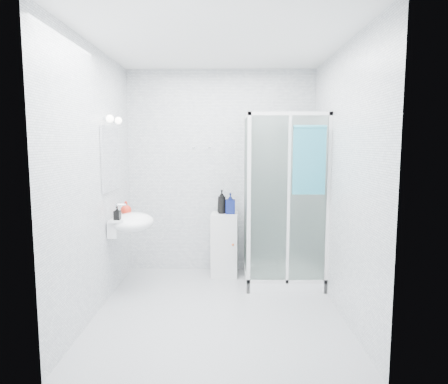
{
  "coord_description": "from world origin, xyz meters",
  "views": [
    {
      "loc": [
        0.1,
        -3.88,
        1.66
      ],
      "look_at": [
        0.05,
        0.35,
        1.15
      ],
      "focal_mm": 32.0,
      "sensor_mm": 36.0,
      "label": 1
    }
  ],
  "objects_px": {
    "soap_dispenser_orange": "(126,208)",
    "shampoo_bottle_a": "(222,202)",
    "hand_towel": "(309,158)",
    "storage_cabinet": "(224,244)",
    "shampoo_bottle_b": "(230,203)",
    "shower_enclosure": "(276,246)",
    "soap_dispenser_black": "(117,213)",
    "wall_basin": "(131,222)"
  },
  "relations": [
    {
      "from": "soap_dispenser_orange",
      "to": "soap_dispenser_black",
      "type": "distance_m",
      "value": 0.3
    },
    {
      "from": "wall_basin",
      "to": "shower_enclosure",
      "type": "bearing_deg",
      "value": 10.81
    },
    {
      "from": "storage_cabinet",
      "to": "soap_dispenser_black",
      "type": "relative_size",
      "value": 5.53
    },
    {
      "from": "hand_towel",
      "to": "shampoo_bottle_a",
      "type": "xyz_separation_m",
      "value": [
        -0.94,
        0.69,
        -0.56
      ]
    },
    {
      "from": "shower_enclosure",
      "to": "storage_cabinet",
      "type": "height_order",
      "value": "shower_enclosure"
    },
    {
      "from": "soap_dispenser_orange",
      "to": "soap_dispenser_black",
      "type": "height_order",
      "value": "soap_dispenser_orange"
    },
    {
      "from": "shower_enclosure",
      "to": "soap_dispenser_orange",
      "type": "distance_m",
      "value": 1.81
    },
    {
      "from": "storage_cabinet",
      "to": "shampoo_bottle_b",
      "type": "relative_size",
      "value": 3.07
    },
    {
      "from": "shampoo_bottle_b",
      "to": "storage_cabinet",
      "type": "bearing_deg",
      "value": 174.89
    },
    {
      "from": "storage_cabinet",
      "to": "hand_towel",
      "type": "xyz_separation_m",
      "value": [
        0.91,
        -0.68,
        1.11
      ]
    },
    {
      "from": "shower_enclosure",
      "to": "soap_dispenser_orange",
      "type": "relative_size",
      "value": 12.78
    },
    {
      "from": "storage_cabinet",
      "to": "shampoo_bottle_b",
      "type": "bearing_deg",
      "value": -2.43
    },
    {
      "from": "soap_dispenser_orange",
      "to": "shampoo_bottle_a",
      "type": "bearing_deg",
      "value": 24.68
    },
    {
      "from": "storage_cabinet",
      "to": "soap_dispenser_orange",
      "type": "bearing_deg",
      "value": -153.81
    },
    {
      "from": "hand_towel",
      "to": "soap_dispenser_black",
      "type": "distance_m",
      "value": 2.11
    },
    {
      "from": "shower_enclosure",
      "to": "shampoo_bottle_b",
      "type": "height_order",
      "value": "shower_enclosure"
    },
    {
      "from": "shower_enclosure",
      "to": "wall_basin",
      "type": "relative_size",
      "value": 3.57
    },
    {
      "from": "hand_towel",
      "to": "soap_dispenser_black",
      "type": "xyz_separation_m",
      "value": [
        -2.03,
        -0.1,
        -0.57
      ]
    },
    {
      "from": "shower_enclosure",
      "to": "shampoo_bottle_a",
      "type": "distance_m",
      "value": 0.87
    },
    {
      "from": "soap_dispenser_black",
      "to": "soap_dispenser_orange",
      "type": "bearing_deg",
      "value": 87.01
    },
    {
      "from": "shower_enclosure",
      "to": "shampoo_bottle_a",
      "type": "xyz_separation_m",
      "value": [
        -0.65,
        0.29,
        0.5
      ]
    },
    {
      "from": "wall_basin",
      "to": "shampoo_bottle_b",
      "type": "xyz_separation_m",
      "value": [
        1.11,
        0.59,
        0.13
      ]
    },
    {
      "from": "storage_cabinet",
      "to": "soap_dispenser_orange",
      "type": "distance_m",
      "value": 1.33
    },
    {
      "from": "shower_enclosure",
      "to": "shampoo_bottle_b",
      "type": "relative_size",
      "value": 7.71
    },
    {
      "from": "storage_cabinet",
      "to": "wall_basin",
      "type": "bearing_deg",
      "value": -147.39
    },
    {
      "from": "hand_towel",
      "to": "shampoo_bottle_b",
      "type": "height_order",
      "value": "hand_towel"
    },
    {
      "from": "wall_basin",
      "to": "shampoo_bottle_a",
      "type": "xyz_separation_m",
      "value": [
        1.0,
        0.61,
        0.15
      ]
    },
    {
      "from": "shampoo_bottle_b",
      "to": "soap_dispenser_black",
      "type": "bearing_deg",
      "value": -147.06
    },
    {
      "from": "hand_towel",
      "to": "soap_dispenser_orange",
      "type": "relative_size",
      "value": 4.69
    },
    {
      "from": "storage_cabinet",
      "to": "soap_dispenser_black",
      "type": "xyz_separation_m",
      "value": [
        -1.13,
        -0.78,
        0.54
      ]
    },
    {
      "from": "shampoo_bottle_a",
      "to": "hand_towel",
      "type": "bearing_deg",
      "value": -36.39
    },
    {
      "from": "storage_cabinet",
      "to": "soap_dispenser_orange",
      "type": "height_order",
      "value": "soap_dispenser_orange"
    },
    {
      "from": "hand_towel",
      "to": "shampoo_bottle_a",
      "type": "relative_size",
      "value": 2.46
    },
    {
      "from": "shower_enclosure",
      "to": "shampoo_bottle_a",
      "type": "relative_size",
      "value": 6.72
    },
    {
      "from": "hand_towel",
      "to": "shampoo_bottle_b",
      "type": "relative_size",
      "value": 2.83
    },
    {
      "from": "shower_enclosure",
      "to": "soap_dispenser_black",
      "type": "xyz_separation_m",
      "value": [
        -1.75,
        -0.5,
        0.49
      ]
    },
    {
      "from": "shampoo_bottle_b",
      "to": "soap_dispenser_black",
      "type": "height_order",
      "value": "shampoo_bottle_b"
    },
    {
      "from": "shampoo_bottle_b",
      "to": "soap_dispenser_orange",
      "type": "distance_m",
      "value": 1.28
    },
    {
      "from": "wall_basin",
      "to": "shampoo_bottle_a",
      "type": "bearing_deg",
      "value": 31.25
    },
    {
      "from": "shampoo_bottle_b",
      "to": "soap_dispenser_orange",
      "type": "xyz_separation_m",
      "value": [
        -1.18,
        -0.48,
        0.02
      ]
    },
    {
      "from": "wall_basin",
      "to": "soap_dispenser_orange",
      "type": "height_order",
      "value": "soap_dispenser_orange"
    },
    {
      "from": "hand_towel",
      "to": "shampoo_bottle_b",
      "type": "xyz_separation_m",
      "value": [
        -0.83,
        0.67,
        -0.58
      ]
    }
  ]
}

